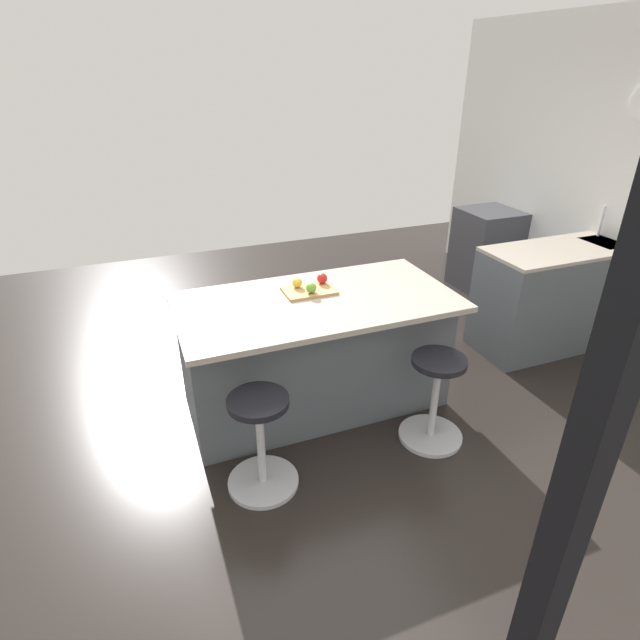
# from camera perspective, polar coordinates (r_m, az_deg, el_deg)

# --- Properties ---
(ground_plane) EXTENTS (7.70, 7.70, 0.00)m
(ground_plane) POSITION_cam_1_polar(r_m,az_deg,el_deg) (3.96, -0.39, -9.26)
(ground_plane) COLOR black
(sink_cabinet) EXTENTS (1.96, 0.60, 1.21)m
(sink_cabinet) POSITION_cam_1_polar(r_m,az_deg,el_deg) (5.21, 27.13, 2.85)
(sink_cabinet) COLOR #4C5156
(sink_cabinet) RESTS_ON ground_plane
(oven_range) EXTENTS (0.60, 0.61, 0.90)m
(oven_range) POSITION_cam_1_polar(r_m,az_deg,el_deg) (6.10, 18.19, 7.54)
(oven_range) COLOR #38383D
(oven_range) RESTS_ON ground_plane
(kitchen_island) EXTENTS (1.92, 1.00, 0.89)m
(kitchen_island) POSITION_cam_1_polar(r_m,az_deg,el_deg) (3.72, -0.54, -3.59)
(kitchen_island) COLOR #4C5156
(kitchen_island) RESTS_ON ground_plane
(stool_by_window) EXTENTS (0.44, 0.44, 0.64)m
(stool_by_window) POSITION_cam_1_polar(r_m,az_deg,el_deg) (3.54, 12.75, -8.96)
(stool_by_window) COLOR #B7B7BC
(stool_by_window) RESTS_ON ground_plane
(stool_middle) EXTENTS (0.44, 0.44, 0.64)m
(stool_middle) POSITION_cam_1_polar(r_m,az_deg,el_deg) (3.13, -6.66, -13.85)
(stool_middle) COLOR #B7B7BC
(stool_middle) RESTS_ON ground_plane
(cutting_board) EXTENTS (0.36, 0.24, 0.02)m
(cutting_board) POSITION_cam_1_polar(r_m,az_deg,el_deg) (3.59, -1.22, 3.30)
(cutting_board) COLOR tan
(cutting_board) RESTS_ON kitchen_island
(apple_green) EXTENTS (0.07, 0.07, 0.07)m
(apple_green) POSITION_cam_1_polar(r_m,az_deg,el_deg) (3.52, -0.99, 3.65)
(apple_green) COLOR #609E2D
(apple_green) RESTS_ON cutting_board
(apple_yellow) EXTENTS (0.07, 0.07, 0.07)m
(apple_yellow) POSITION_cam_1_polar(r_m,az_deg,el_deg) (3.61, -2.60, 4.23)
(apple_yellow) COLOR gold
(apple_yellow) RESTS_ON cutting_board
(apple_red) EXTENTS (0.08, 0.08, 0.08)m
(apple_red) POSITION_cam_1_polar(r_m,az_deg,el_deg) (3.67, 0.24, 4.71)
(apple_red) COLOR red
(apple_red) RESTS_ON cutting_board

